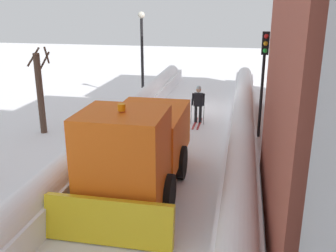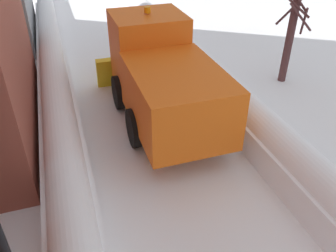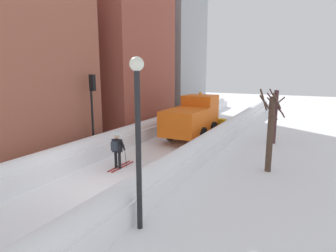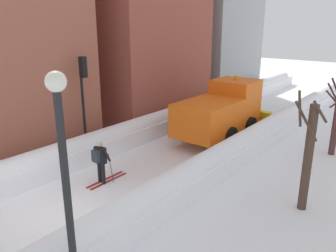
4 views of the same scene
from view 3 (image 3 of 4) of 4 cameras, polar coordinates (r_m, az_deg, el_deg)
The scene contains 12 objects.
ground_plane at distance 20.43m, azimuth 3.99°, elevation -2.17°, with size 80.00×80.00×0.00m, color white.
snowbank_left at distance 21.41m, azimuth -2.36°, elevation 0.03°, with size 1.10×36.00×1.23m.
snowbank_right at distance 19.49m, azimuth 11.01°, elevation -1.30°, with size 1.10×36.00×1.21m.
building_brick_near at distance 18.01m, azimuth -29.94°, elevation 11.35°, with size 6.96×7.51×10.42m.
building_brick_mid at distance 24.34m, azimuth -11.54°, elevation 14.10°, with size 8.14×7.82×12.09m.
building_concrete_far at distance 32.01m, azimuth -1.64°, elevation 20.68°, with size 8.17×7.13×20.02m.
plow_truck at distance 19.68m, azimuth 4.98°, elevation 1.69°, with size 3.20×5.98×3.12m.
skier at distance 13.92m, azimuth -10.09°, elevation -4.41°, with size 0.62×1.80×1.81m.
traffic_light_pole at distance 16.56m, azimuth -14.77°, elevation 5.30°, with size 0.28×0.42×4.44m.
street_lamp at distance 8.05m, azimuth -6.03°, elevation 0.50°, with size 0.40×0.40×5.04m.
bare_tree_near at distance 13.92m, azimuth 19.67°, elevation -1.18°, with size 1.02×1.15×3.84m.
bare_tree_mid at distance 19.51m, azimuth 20.54°, elevation 2.01°, with size 1.21×1.08×3.52m.
Camera 3 is at (7.63, -8.37, 4.68)m, focal length 30.58 mm.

